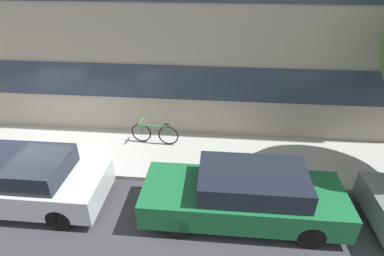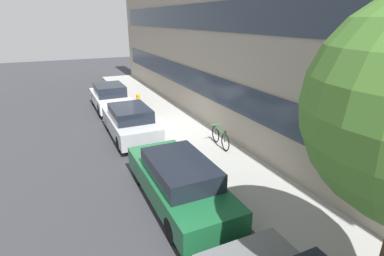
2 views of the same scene
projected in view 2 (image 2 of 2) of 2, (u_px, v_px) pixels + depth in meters
ground_plane at (154, 132)px, 13.16m from camera, size 56.00×56.00×0.00m
sidewalk_strip at (180, 127)px, 13.62m from camera, size 28.00×2.47×0.11m
rowhouse_facade at (215, 27)px, 12.80m from camera, size 28.00×1.02×8.70m
parked_car_white at (110, 97)px, 16.32m from camera, size 3.90×1.64×1.39m
parked_car_silver at (130, 122)px, 12.45m from camera, size 4.03×1.63×1.34m
parked_car_green at (178, 180)px, 7.96m from camera, size 4.50×1.61×1.32m
fire_hydrant at (138, 100)px, 16.62m from camera, size 0.56×0.31×0.72m
bicycle at (220, 137)px, 11.37m from camera, size 1.54×0.44×0.75m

